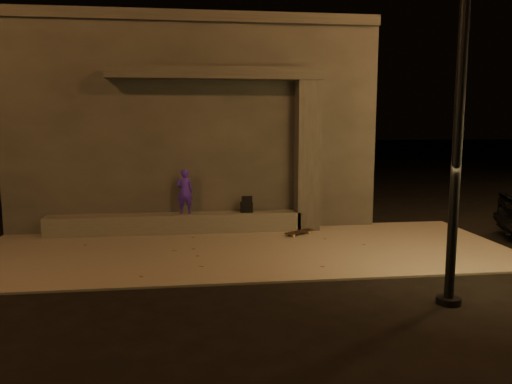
{
  "coord_description": "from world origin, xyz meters",
  "views": [
    {
      "loc": [
        -1.1,
        -8.1,
        2.69
      ],
      "look_at": [
        0.22,
        2.0,
        1.23
      ],
      "focal_mm": 35.0,
      "sensor_mm": 36.0,
      "label": 1
    }
  ],
  "objects": [
    {
      "name": "ledge",
      "position": [
        -1.5,
        3.75,
        0.27
      ],
      "size": [
        6.0,
        0.55,
        0.45
      ],
      "primitive_type": "cube",
      "color": "#55534D",
      "rests_on": "sidewalk"
    },
    {
      "name": "skateboarder",
      "position": [
        -1.27,
        3.75,
        1.02
      ],
      "size": [
        0.41,
        0.28,
        1.07
      ],
      "primitive_type": "imported",
      "rotation": [
        0.0,
        0.0,
        3.22
      ],
      "color": "#3C1CB7",
      "rests_on": "ledge"
    },
    {
      "name": "ground",
      "position": [
        0.0,
        0.0,
        0.0
      ],
      "size": [
        120.0,
        120.0,
        0.0
      ],
      "primitive_type": "plane",
      "color": "black",
      "rests_on": "ground"
    },
    {
      "name": "backpack",
      "position": [
        0.21,
        3.75,
        0.63
      ],
      "size": [
        0.29,
        0.19,
        0.41
      ],
      "rotation": [
        0.0,
        0.0,
        0.0
      ],
      "color": "black",
      "rests_on": "ledge"
    },
    {
      "name": "column",
      "position": [
        1.7,
        3.75,
        1.84
      ],
      "size": [
        0.55,
        0.55,
        3.6
      ],
      "primitive_type": "cube",
      "color": "#363331",
      "rests_on": "sidewalk"
    },
    {
      "name": "canopy",
      "position": [
        -0.5,
        3.8,
        3.78
      ],
      "size": [
        5.0,
        0.7,
        0.28
      ],
      "primitive_type": "cube",
      "color": "#363331",
      "rests_on": "column"
    },
    {
      "name": "sidewalk",
      "position": [
        0.0,
        2.0,
        0.02
      ],
      "size": [
        11.0,
        4.4,
        0.04
      ],
      "primitive_type": "cube",
      "color": "slate",
      "rests_on": "ground"
    },
    {
      "name": "building",
      "position": [
        -1.0,
        6.49,
        2.61
      ],
      "size": [
        9.0,
        5.1,
        5.22
      ],
      "color": "#363331",
      "rests_on": "ground"
    },
    {
      "name": "street_lamp_0",
      "position": [
        2.65,
        -1.44,
        4.06
      ],
      "size": [
        0.36,
        0.36,
        7.15
      ],
      "color": "black",
      "rests_on": "ground"
    },
    {
      "name": "skateboard",
      "position": [
        1.38,
        3.1,
        0.11
      ],
      "size": [
        0.77,
        0.6,
        0.09
      ],
      "rotation": [
        0.0,
        0.0,
        0.57
      ],
      "color": "black",
      "rests_on": "sidewalk"
    }
  ]
}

